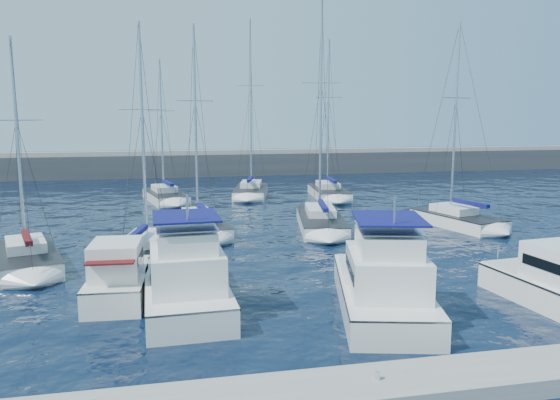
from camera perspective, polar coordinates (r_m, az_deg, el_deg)
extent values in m
plane|color=black|center=(27.20, 1.32, -8.99)|extent=(220.00, 220.00, 0.00)
cube|color=#424244|center=(77.77, -7.47, 3.38)|extent=(160.00, 6.00, 4.00)
cube|color=gray|center=(77.60, -7.51, 5.00)|extent=(160.00, 1.20, 0.50)
cube|color=gray|center=(17.36, 10.12, -18.87)|extent=(40.00, 2.20, 0.60)
cylinder|color=silver|center=(17.17, 10.16, -17.61)|extent=(0.16, 0.16, 0.25)
cube|color=white|center=(26.51, -16.36, -8.93)|extent=(2.86, 5.95, 1.60)
cube|color=#262628|center=(26.30, -16.43, -7.37)|extent=(2.91, 5.95, 0.08)
cube|color=white|center=(25.40, -16.74, -5.97)|extent=(2.28, 2.82, 1.60)
cube|color=black|center=(25.38, -16.75, -5.80)|extent=(2.29, 2.29, 0.45)
cube|color=#490E11|center=(24.32, -17.15, -5.92)|extent=(2.09, 1.90, 0.07)
cube|color=white|center=(24.79, -9.79, -9.95)|extent=(3.70, 8.46, 1.60)
cube|color=#262628|center=(24.56, -9.84, -8.29)|extent=(3.77, 8.47, 0.08)
cube|color=white|center=(23.35, -9.72, -7.02)|extent=(3.05, 3.96, 1.60)
cube|color=black|center=(23.32, -9.72, -6.83)|extent=(3.08, 3.19, 0.45)
cube|color=white|center=(22.84, -9.76, -4.14)|extent=(2.43, 2.78, 0.90)
cube|color=#0E1055|center=(22.64, -9.83, -1.67)|extent=(2.73, 3.18, 0.08)
cube|color=white|center=(24.52, 10.54, -10.19)|extent=(5.63, 9.74, 1.60)
cube|color=#262628|center=(24.28, 10.59, -8.51)|extent=(5.70, 9.76, 0.08)
cube|color=white|center=(22.98, 11.05, -7.32)|extent=(3.93, 4.84, 1.60)
cube|color=black|center=(22.96, 11.06, -7.13)|extent=(3.78, 4.03, 0.45)
cube|color=white|center=(22.48, 11.23, -4.40)|extent=(3.04, 3.46, 0.90)
cube|color=#0E1055|center=(22.27, 11.30, -1.89)|extent=(3.43, 3.95, 0.08)
cube|color=white|center=(27.54, 26.13, -8.82)|extent=(3.29, 6.33, 1.60)
cube|color=#262628|center=(27.33, 26.24, -7.32)|extent=(3.34, 6.34, 0.08)
cube|color=white|center=(33.26, -24.90, -5.96)|extent=(4.95, 7.80, 1.30)
cube|color=#262628|center=(33.11, -24.97, -4.91)|extent=(5.01, 7.81, 0.06)
cube|color=white|center=(33.49, -25.05, -4.21)|extent=(2.78, 3.59, 0.55)
cylinder|color=silver|center=(33.03, -25.74, 5.62)|extent=(0.18, 0.18, 11.04)
cylinder|color=silver|center=(31.87, -24.94, -3.82)|extent=(1.15, 3.50, 0.12)
cube|color=#490E11|center=(31.74, -24.94, -3.59)|extent=(1.27, 3.22, 0.28)
cube|color=white|center=(32.49, -14.02, -5.73)|extent=(4.56, 8.31, 1.30)
cube|color=#262628|center=(32.34, -14.06, -4.65)|extent=(4.62, 8.32, 0.06)
cube|color=white|center=(32.73, -13.87, -3.91)|extent=(2.62, 3.77, 0.55)
cylinder|color=silver|center=(32.25, -14.16, 7.05)|extent=(0.18, 0.18, 12.03)
cylinder|color=silver|center=(31.04, -14.64, -3.59)|extent=(0.93, 3.87, 0.12)
cube|color=#0E1055|center=(30.91, -14.70, -3.36)|extent=(1.07, 3.53, 0.28)
cube|color=white|center=(39.53, -8.34, -2.96)|extent=(3.93, 8.37, 1.30)
cube|color=#262628|center=(39.41, -8.36, -2.07)|extent=(3.99, 8.38, 0.06)
cube|color=white|center=(39.83, -8.51, -1.48)|extent=(2.33, 3.74, 0.55)
cylinder|color=silver|center=(39.50, -8.82, 8.31)|extent=(0.18, 0.18, 13.15)
cylinder|color=silver|center=(38.08, -8.04, -1.11)|extent=(0.65, 4.01, 0.12)
cube|color=#0E1055|center=(37.96, -8.01, -0.91)|extent=(0.82, 3.64, 0.28)
cube|color=white|center=(40.79, 4.28, -2.53)|extent=(4.74, 9.72, 1.30)
cube|color=#262628|center=(40.67, 4.29, -1.65)|extent=(4.81, 9.73, 0.06)
cube|color=white|center=(41.18, 4.21, -1.07)|extent=(2.72, 4.37, 0.55)
cylinder|color=silver|center=(40.92, 4.29, 9.97)|extent=(0.18, 0.18, 15.39)
cylinder|color=silver|center=(39.15, 4.50, -0.78)|extent=(0.97, 4.60, 0.12)
cube|color=#0E1055|center=(39.02, 4.52, -0.58)|extent=(1.11, 4.18, 0.28)
cube|color=white|center=(43.42, 18.04, -2.24)|extent=(4.76, 7.94, 1.30)
cube|color=#262628|center=(43.31, 18.08, -1.43)|extent=(4.82, 7.95, 0.06)
cube|color=white|center=(43.58, 17.68, -0.92)|extent=(2.70, 3.63, 0.55)
cylinder|color=silver|center=(43.20, 17.86, 8.33)|extent=(0.18, 0.18, 13.60)
cylinder|color=silver|center=(42.39, 19.19, -0.50)|extent=(1.04, 3.63, 0.12)
cube|color=#0E1055|center=(42.30, 19.29, -0.32)|extent=(1.17, 3.32, 0.28)
cube|color=white|center=(54.21, -11.86, 0.15)|extent=(4.58, 8.06, 1.30)
cube|color=#262628|center=(54.12, -11.88, 0.81)|extent=(4.64, 8.07, 0.06)
cube|color=white|center=(54.54, -12.00, 1.21)|extent=(2.63, 3.66, 0.55)
cylinder|color=silver|center=(54.36, -12.28, 7.82)|extent=(0.18, 0.18, 12.16)
cylinder|color=silver|center=(52.91, -11.64, 1.59)|extent=(0.94, 3.73, 0.12)
cube|color=#0E1055|center=(52.79, -11.62, 1.74)|extent=(1.09, 3.41, 0.28)
cube|color=white|center=(56.49, -3.06, 0.67)|extent=(4.79, 8.21, 1.30)
cube|color=#262628|center=(56.41, -3.07, 1.31)|extent=(4.85, 8.23, 0.06)
cube|color=white|center=(56.84, -3.03, 1.69)|extent=(2.74, 3.75, 0.55)
cylinder|color=silver|center=(56.70, -3.08, 10.20)|extent=(0.18, 0.18, 16.43)
cylinder|color=silver|center=(55.15, -3.17, 2.05)|extent=(1.00, 3.78, 0.12)
cube|color=#0E1055|center=(55.04, -3.18, 2.19)|extent=(1.14, 3.46, 0.28)
cube|color=white|center=(55.92, 5.12, 0.57)|extent=(3.79, 8.60, 1.30)
cube|color=#262628|center=(55.84, 5.12, 1.21)|extent=(3.85, 8.61, 0.06)
cube|color=white|center=(56.30, 5.02, 1.60)|extent=(2.29, 3.82, 0.55)
cylinder|color=silver|center=(56.16, 5.06, 9.18)|extent=(0.18, 0.18, 14.45)
cylinder|color=silver|center=(54.51, 5.40, 1.94)|extent=(0.52, 4.17, 0.12)
cube|color=#0E1055|center=(54.40, 5.42, 2.08)|extent=(0.71, 3.77, 0.28)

